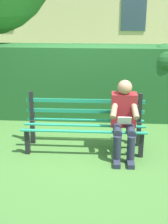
# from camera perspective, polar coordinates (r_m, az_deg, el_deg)

# --- Properties ---
(ground) EXTENTS (60.00, 60.00, 0.00)m
(ground) POSITION_cam_1_polar(r_m,az_deg,el_deg) (5.14, 0.07, -6.71)
(ground) COLOR #3D6B2D
(park_bench) EXTENTS (1.91, 0.55, 0.89)m
(park_bench) POSITION_cam_1_polar(r_m,az_deg,el_deg) (5.04, 0.13, -1.98)
(park_bench) COLOR black
(park_bench) RESTS_ON ground
(person_seated) EXTENTS (0.44, 0.73, 1.16)m
(person_seated) POSITION_cam_1_polar(r_m,az_deg,el_deg) (4.81, 7.19, -0.92)
(person_seated) COLOR maroon
(person_seated) RESTS_ON ground
(hedge_backdrop) EXTENTS (5.47, 0.69, 1.51)m
(hedge_backdrop) POSITION_cam_1_polar(r_m,az_deg,el_deg) (6.28, -0.92, 5.58)
(hedge_backdrop) COLOR #1E5123
(hedge_backdrop) RESTS_ON ground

